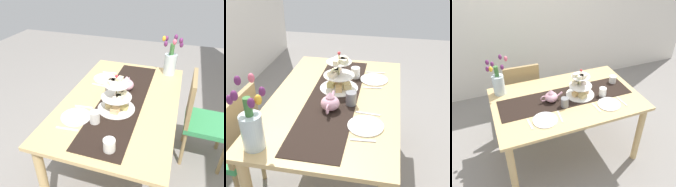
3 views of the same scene
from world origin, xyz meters
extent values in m
plane|color=gray|center=(0.00, 0.00, 0.00)|extent=(8.00, 8.00, 0.00)
cube|color=silver|center=(0.00, 1.58, 1.30)|extent=(6.00, 0.08, 2.60)
cube|color=tan|center=(0.00, 0.00, 0.75)|extent=(1.52, 0.95, 0.03)
cylinder|color=tan|center=(-0.69, -0.41, 0.37)|extent=(0.07, 0.07, 0.74)
cylinder|color=tan|center=(0.69, -0.41, 0.37)|extent=(0.07, 0.07, 0.74)
cylinder|color=tan|center=(-0.69, 0.41, 0.37)|extent=(0.07, 0.07, 0.74)
cylinder|color=tan|center=(0.69, 0.41, 0.37)|extent=(0.07, 0.07, 0.74)
cylinder|color=#9C8254|center=(-0.15, 0.95, 0.21)|extent=(0.04, 0.04, 0.41)
cylinder|color=#9C8254|center=(-0.51, 0.96, 0.21)|extent=(0.04, 0.04, 0.41)
cylinder|color=#9C8254|center=(-0.16, 0.59, 0.21)|extent=(0.04, 0.04, 0.41)
cylinder|color=#9C8254|center=(-0.52, 0.60, 0.21)|extent=(0.04, 0.04, 0.41)
cube|color=#389356|center=(-0.34, 0.78, 0.43)|extent=(0.43, 0.43, 0.05)
cube|color=#9C8254|center=(-0.34, 0.59, 0.69)|extent=(0.42, 0.05, 0.45)
cube|color=black|center=(0.00, 0.01, 0.77)|extent=(1.39, 0.36, 0.00)
cylinder|color=beige|center=(0.15, 0.00, 0.91)|extent=(0.01, 0.01, 0.28)
cylinder|color=white|center=(0.15, 0.00, 0.78)|extent=(0.30, 0.30, 0.01)
cylinder|color=white|center=(0.15, 0.00, 0.89)|extent=(0.24, 0.24, 0.01)
cylinder|color=white|center=(0.15, 0.00, 1.00)|extent=(0.19, 0.19, 0.01)
cube|color=#EEC289|center=(0.21, 0.01, 0.80)|extent=(0.07, 0.07, 0.04)
cube|color=#D1C572|center=(0.15, 0.07, 0.80)|extent=(0.05, 0.06, 0.04)
cube|color=#EABD74|center=(0.09, -0.01, 0.80)|extent=(0.06, 0.06, 0.04)
cube|color=#E2CB87|center=(0.15, -0.06, 0.80)|extent=(0.08, 0.08, 0.04)
cube|color=beige|center=(0.19, 0.01, 0.90)|extent=(0.06, 0.04, 0.03)
cube|color=#ECE9C5|center=(0.19, 0.03, 0.90)|extent=(0.07, 0.05, 0.03)
cube|color=beige|center=(0.17, 0.04, 0.90)|extent=(0.05, 0.06, 0.03)
cube|color=#F0E7BC|center=(0.12, 0.05, 0.90)|extent=(0.06, 0.07, 0.03)
cube|color=beige|center=(0.10, 0.03, 0.90)|extent=(0.07, 0.05, 0.03)
cube|color=#F4E5B8|center=(0.10, 0.01, 1.01)|extent=(0.06, 0.04, 0.03)
cube|color=beige|center=(0.12, -0.04, 1.01)|extent=(0.06, 0.07, 0.03)
cube|color=beige|center=(0.14, -0.04, 1.01)|extent=(0.04, 0.06, 0.03)
cube|color=beige|center=(0.16, -0.04, 1.01)|extent=(0.04, 0.06, 0.03)
cube|color=#F3DDC5|center=(0.18, -0.02, 1.01)|extent=(0.06, 0.07, 0.03)
sphere|color=red|center=(0.15, 0.00, 1.06)|extent=(0.02, 0.02, 0.02)
ellipsoid|color=#E5A8BC|center=(-0.17, 0.00, 0.82)|extent=(0.13, 0.13, 0.10)
cone|color=#E5A8BC|center=(-0.17, 0.00, 0.89)|extent=(0.06, 0.06, 0.04)
cylinder|color=#E5A8BC|center=(-0.08, 0.00, 0.83)|extent=(0.07, 0.02, 0.06)
torus|color=#E5A8BC|center=(-0.25, 0.00, 0.82)|extent=(0.07, 0.01, 0.07)
cylinder|color=silver|center=(-0.63, 0.34, 0.88)|extent=(0.12, 0.12, 0.21)
cylinder|color=#3D7538|center=(-0.63, 0.34, 1.03)|extent=(0.04, 0.04, 0.12)
ellipsoid|color=#E5607A|center=(-0.52, 0.35, 1.15)|extent=(0.04, 0.04, 0.06)
ellipsoid|color=#6B2860|center=(-0.57, 0.41, 1.15)|extent=(0.04, 0.04, 0.06)
ellipsoid|color=#6B2860|center=(-0.65, 0.42, 1.08)|extent=(0.04, 0.04, 0.06)
ellipsoid|color=#6B2860|center=(-0.70, 0.36, 1.14)|extent=(0.04, 0.04, 0.06)
ellipsoid|color=#6B2860|center=(-0.71, 0.27, 1.12)|extent=(0.04, 0.04, 0.06)
ellipsoid|color=yellow|center=(-0.68, 0.24, 1.12)|extent=(0.04, 0.04, 0.06)
ellipsoid|color=#6B2860|center=(-0.57, 0.27, 1.10)|extent=(0.04, 0.04, 0.06)
cylinder|color=white|center=(0.60, 0.09, 0.81)|extent=(0.08, 0.08, 0.08)
cylinder|color=white|center=(-0.31, -0.26, 0.77)|extent=(0.23, 0.23, 0.01)
cube|color=silver|center=(-0.46, -0.26, 0.77)|extent=(0.03, 0.15, 0.01)
cube|color=silver|center=(-0.17, -0.26, 0.77)|extent=(0.03, 0.17, 0.01)
cylinder|color=white|center=(0.36, -0.26, 0.77)|extent=(0.23, 0.23, 0.01)
cube|color=silver|center=(0.21, -0.26, 0.77)|extent=(0.03, 0.15, 0.01)
cube|color=silver|center=(0.50, -0.26, 0.77)|extent=(0.03, 0.17, 0.01)
cylinder|color=slate|center=(-0.07, -0.13, 0.82)|extent=(0.08, 0.08, 0.09)
cylinder|color=white|center=(0.37, -0.10, 0.82)|extent=(0.08, 0.08, 0.09)
camera|label=1|loc=(1.58, 0.42, 1.81)|focal=36.05mm
camera|label=2|loc=(-1.76, -0.36, 1.81)|focal=44.88mm
camera|label=3|loc=(-0.75, -1.86, 2.20)|focal=37.97mm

